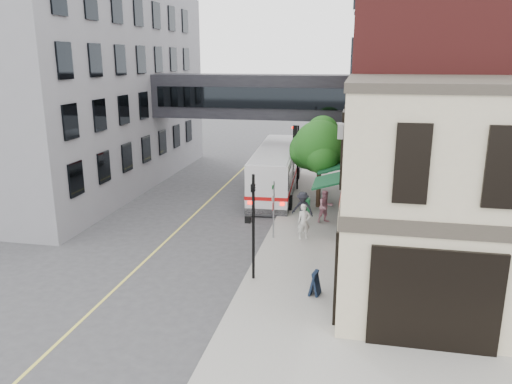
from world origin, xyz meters
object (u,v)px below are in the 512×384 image
at_px(pedestrian_a, 304,222).
at_px(pedestrian_c, 303,209).
at_px(sandwich_board, 315,283).
at_px(pedestrian_b, 325,207).
at_px(newspaper_box, 306,206).
at_px(bus, 276,168).

relative_size(pedestrian_a, pedestrian_c, 0.95).
bearing_deg(pedestrian_c, sandwich_board, -63.27).
bearing_deg(pedestrian_b, sandwich_board, -119.86).
height_order(pedestrian_b, newspaper_box, pedestrian_b).
bearing_deg(newspaper_box, pedestrian_c, -88.75).
xyz_separation_m(pedestrian_c, newspaper_box, (-0.05, 2.32, -0.51)).
bearing_deg(sandwich_board, pedestrian_c, 112.54).
distance_m(pedestrian_b, newspaper_box, 2.01).
height_order(pedestrian_a, pedestrian_b, pedestrian_b).
bearing_deg(pedestrian_b, pedestrian_a, -138.63).
distance_m(pedestrian_c, sandwich_board, 8.34).
distance_m(pedestrian_c, newspaper_box, 2.38).
bearing_deg(newspaper_box, sandwich_board, -81.96).
distance_m(newspaper_box, sandwich_board, 10.63).
bearing_deg(bus, pedestrian_b, -58.61).
relative_size(pedestrian_a, pedestrian_b, 1.00).
xyz_separation_m(pedestrian_c, sandwich_board, (1.42, -8.21, -0.47)).
bearing_deg(sandwich_board, bus, 117.59).
distance_m(bus, pedestrian_b, 7.41).
xyz_separation_m(bus, sandwich_board, (4.07, -15.33, -1.12)).
relative_size(bus, newspaper_box, 13.12).
height_order(pedestrian_c, sandwich_board, pedestrian_c).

